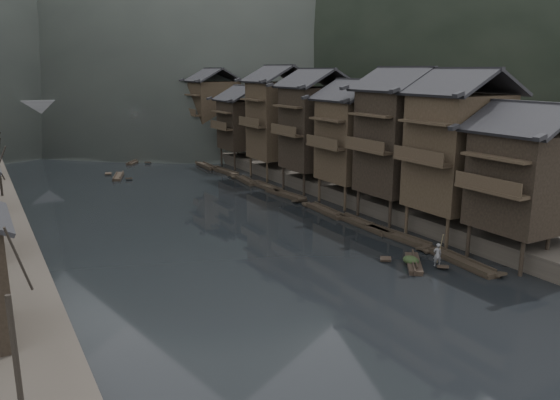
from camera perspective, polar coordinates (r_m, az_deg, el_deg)
water at (r=40.93m, az=-0.65°, el=-6.86°), size 300.00×300.00×0.00m
right_bank at (r=91.96m, az=6.50°, el=5.12°), size 40.00×200.00×1.80m
stilt_houses at (r=64.15m, az=4.59°, el=8.58°), size 9.00×67.60×14.99m
bare_trees at (r=40.68m, az=-26.81°, el=1.00°), size 3.91×45.68×7.82m
moored_sampans at (r=63.16m, az=0.16°, el=0.69°), size 2.69×62.05×0.47m
midriver_boats at (r=91.28m, az=-16.89°, el=4.11°), size 10.16×39.58×0.44m
stone_bridge at (r=107.62m, az=-19.65°, el=7.91°), size 40.00×6.00×9.00m
hero_sampan at (r=42.08m, az=13.79°, el=-6.39°), size 3.54×4.24×0.43m
cargo_heap at (r=41.94m, az=13.54°, el=-5.66°), size 1.04×1.37×0.63m
boatman at (r=41.54m, az=16.14°, el=-5.20°), size 0.75×0.64×1.74m
bamboo_pole at (r=40.93m, az=16.58°, el=-1.67°), size 2.10×2.45×3.51m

